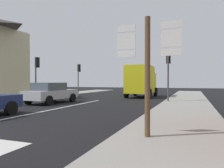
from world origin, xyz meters
The scene contains 9 objects.
ground_plane centered at (0.00, 10.00, 0.00)m, with size 80.00×80.00×0.00m, color black.
sidewalk_right centered at (6.80, 8.00, 0.07)m, with size 3.07×44.00×0.14m, color gray.
lane_centre_stripe centered at (0.00, 6.00, 0.01)m, with size 0.16×12.00×0.01m, color silver.
sedan_far centered at (-2.30, 8.77, 0.76)m, with size 2.15×4.29×1.47m.
delivery_truck centered at (2.47, 16.80, 1.65)m, with size 2.48×5.00×3.05m.
route_sign_post centered at (6.15, 1.26, 1.91)m, with size 1.66×0.14×3.20m.
traffic_light_near_right centered at (5.56, 11.97, 2.79)m, with size 0.30×0.49×3.77m.
traffic_light_near_left centered at (-5.56, 11.24, 2.72)m, with size 0.30×0.49×3.67m.
traffic_light_far_left centered at (-5.56, 18.68, 2.67)m, with size 0.30×0.49×3.61m.
Camera 1 is at (7.23, -4.26, 1.55)m, focal length 34.82 mm.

